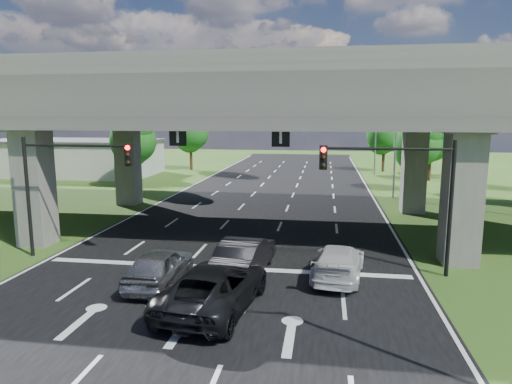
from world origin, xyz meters
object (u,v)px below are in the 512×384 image
(signal_left, at_px, (66,175))
(car_trailing, at_px, (215,287))
(car_dark, at_px, (245,255))
(signal_right, at_px, (400,182))
(streetlight_far, at_px, (391,130))
(streetlight_beyond, at_px, (373,126))
(car_silver, at_px, (160,266))
(car_white, at_px, (339,262))

(signal_left, height_order, car_trailing, signal_left)
(car_dark, bearing_deg, signal_right, -166.03)
(signal_right, distance_m, car_dark, 7.53)
(streetlight_far, relative_size, car_dark, 2.00)
(streetlight_beyond, xyz_separation_m, car_trailing, (-9.37, -41.01, -4.99))
(signal_right, bearing_deg, car_dark, -171.98)
(streetlight_beyond, xyz_separation_m, car_dark, (-8.97, -37.00, -4.99))
(streetlight_far, height_order, car_trailing, streetlight_far)
(signal_left, relative_size, car_silver, 1.31)
(signal_left, bearing_deg, signal_right, 0.00)
(car_silver, distance_m, car_dark, 3.80)
(signal_left, bearing_deg, streetlight_far, 48.22)
(signal_right, xyz_separation_m, car_white, (-2.56, -0.94, -3.44))
(car_silver, bearing_deg, signal_right, -163.49)
(signal_right, bearing_deg, signal_left, 180.00)
(streetlight_far, bearing_deg, car_trailing, -110.55)
(signal_right, relative_size, signal_left, 1.00)
(car_white, bearing_deg, streetlight_beyond, -89.96)
(signal_right, distance_m, streetlight_far, 20.25)
(signal_left, xyz_separation_m, car_white, (13.09, -0.94, -3.44))
(streetlight_far, bearing_deg, signal_left, -131.78)
(car_silver, bearing_deg, car_white, -164.92)
(streetlight_beyond, xyz_separation_m, car_silver, (-12.22, -38.95, -5.04))
(signal_right, distance_m, car_silver, 10.90)
(streetlight_far, height_order, car_dark, streetlight_far)
(signal_right, distance_m, signal_left, 15.65)
(streetlight_far, distance_m, streetlight_beyond, 16.00)
(signal_left, height_order, car_dark, signal_left)
(signal_left, bearing_deg, car_dark, -6.01)
(streetlight_beyond, xyz_separation_m, car_white, (-4.83, -37.00, -5.10))
(car_dark, distance_m, car_white, 4.14)
(streetlight_beyond, height_order, car_silver, streetlight_beyond)
(signal_right, bearing_deg, car_silver, -163.77)
(signal_left, distance_m, car_trailing, 10.42)
(signal_right, xyz_separation_m, car_dark, (-6.69, -0.94, -3.33))
(car_white, bearing_deg, signal_right, -152.29)
(car_trailing, bearing_deg, signal_left, -22.55)
(car_silver, relative_size, car_trailing, 0.77)
(streetlight_far, distance_m, car_silver, 26.49)
(streetlight_beyond, height_order, car_trailing, streetlight_beyond)
(signal_left, relative_size, car_trailing, 1.00)
(signal_left, bearing_deg, car_white, -4.12)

